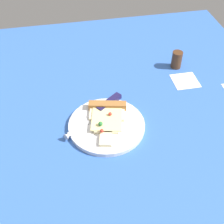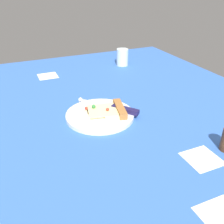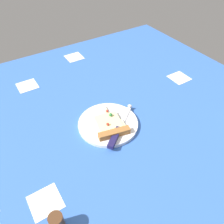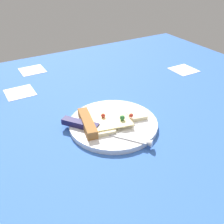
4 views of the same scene
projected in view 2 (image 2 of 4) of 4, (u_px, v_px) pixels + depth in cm
name	position (u px, v px, depth cm)	size (l,w,h in cm)	color
ground_plane	(90.00, 113.00, 92.88)	(139.43, 139.43, 3.00)	#3360B7
plate	(100.00, 115.00, 86.83)	(23.45, 23.45, 1.37)	silver
pizza_slice	(107.00, 111.00, 86.57)	(13.02, 18.68, 2.64)	beige
knife	(113.00, 107.00, 89.23)	(20.34, 16.25, 2.45)	silver
drinking_glass	(122.00, 57.00, 135.06)	(6.23, 6.23, 8.76)	silver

